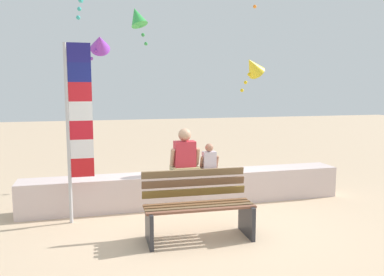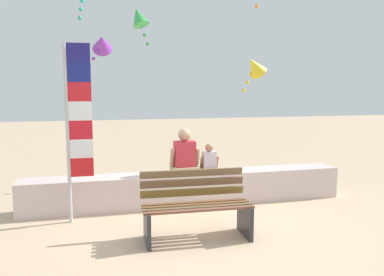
# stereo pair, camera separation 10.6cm
# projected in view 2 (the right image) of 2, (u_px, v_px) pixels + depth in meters

# --- Properties ---
(ground_plane) EXTENTS (40.00, 40.00, 0.00)m
(ground_plane) POSITION_uv_depth(u_px,v_px,m) (203.00, 223.00, 5.80)
(ground_plane) COLOR #CDAE8C
(seawall_ledge) EXTENTS (5.51, 0.53, 0.55)m
(seawall_ledge) POSITION_uv_depth(u_px,v_px,m) (188.00, 188.00, 6.73)
(seawall_ledge) COLOR beige
(seawall_ledge) RESTS_ON ground
(park_bench) EXTENTS (1.46, 0.65, 0.88)m
(park_bench) POSITION_uv_depth(u_px,v_px,m) (196.00, 208.00, 5.20)
(park_bench) COLOR brown
(park_bench) RESTS_ON ground
(person_adult) EXTENTS (0.51, 0.37, 0.77)m
(person_adult) POSITION_uv_depth(u_px,v_px,m) (185.00, 156.00, 6.59)
(person_adult) COLOR tan
(person_adult) RESTS_ON seawall_ledge
(person_child) EXTENTS (0.33, 0.24, 0.50)m
(person_child) POSITION_uv_depth(u_px,v_px,m) (209.00, 161.00, 6.71)
(person_child) COLOR brown
(person_child) RESTS_ON seawall_ledge
(flag_banner) EXTENTS (0.38, 0.05, 2.64)m
(flag_banner) POSITION_uv_depth(u_px,v_px,m) (75.00, 120.00, 5.67)
(flag_banner) COLOR #B7B7BC
(flag_banner) RESTS_ON ground
(kite_green) EXTENTS (0.59, 0.59, 0.83)m
(kite_green) POSITION_uv_depth(u_px,v_px,m) (139.00, 17.00, 8.32)
(kite_green) COLOR green
(kite_purple) EXTENTS (0.58, 0.61, 0.88)m
(kite_purple) POSITION_uv_depth(u_px,v_px,m) (102.00, 43.00, 8.91)
(kite_purple) COLOR purple
(kite_yellow) EXTENTS (0.69, 0.62, 0.87)m
(kite_yellow) POSITION_uv_depth(u_px,v_px,m) (254.00, 66.00, 8.71)
(kite_yellow) COLOR yellow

